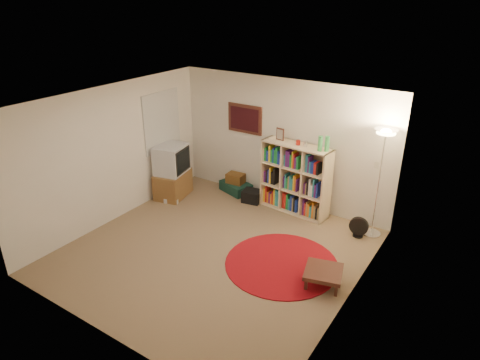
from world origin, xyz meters
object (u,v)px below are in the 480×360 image
object	(u,v)px
suitcase	(236,187)
side_table	(323,272)
tv_stand	(172,172)
bookshelf	(294,179)
floor_fan	(359,227)
floor_lamp	(384,149)

from	to	relation	value
suitcase	side_table	xyz separation A→B (m)	(2.82, -1.92, 0.10)
suitcase	tv_stand	bearing A→B (deg)	-120.54
bookshelf	floor_fan	xyz separation A→B (m)	(1.40, -0.27, -0.47)
floor_lamp	floor_fan	bearing A→B (deg)	-130.44
bookshelf	floor_lamp	size ratio (longest dim) A/B	0.84
floor_fan	tv_stand	world-z (taller)	tv_stand
floor_fan	suitcase	bearing A→B (deg)	166.06
bookshelf	side_table	world-z (taller)	bookshelf
floor_fan	suitcase	distance (m)	2.83
floor_lamp	suitcase	bearing A→B (deg)	177.29
floor_fan	side_table	bearing A→B (deg)	-96.33
floor_lamp	tv_stand	bearing A→B (deg)	-169.42
tv_stand	floor_fan	bearing A→B (deg)	-4.21
tv_stand	suitcase	size ratio (longest dim) A/B	1.50
floor_fan	side_table	world-z (taller)	floor_fan
bookshelf	tv_stand	world-z (taller)	bookshelf
suitcase	side_table	world-z (taller)	side_table
bookshelf	floor_fan	world-z (taller)	bookshelf
bookshelf	floor_lamp	distance (m)	1.85
bookshelf	tv_stand	bearing A→B (deg)	-156.08
side_table	suitcase	bearing A→B (deg)	145.74
tv_stand	side_table	distance (m)	3.96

